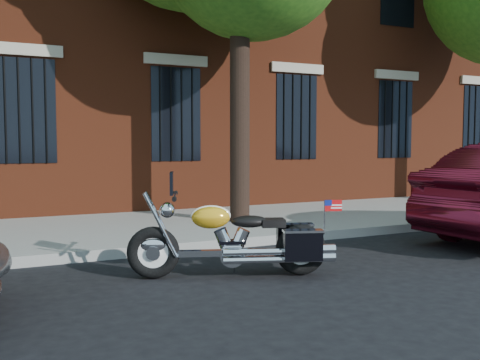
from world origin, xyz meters
name	(u,v)px	position (x,y,z in m)	size (l,w,h in m)	color
ground	(298,264)	(0.00, 0.00, 0.00)	(120.00, 120.00, 0.00)	black
curb	(252,241)	(0.00, 1.38, 0.07)	(40.00, 0.16, 0.15)	gray
sidewalk	(207,224)	(0.00, 3.26, 0.07)	(40.00, 3.60, 0.15)	gray
motorcycle	(239,242)	(-1.00, -0.28, 0.42)	(2.28, 1.25, 1.25)	black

